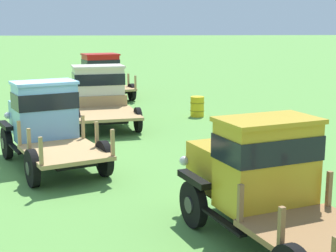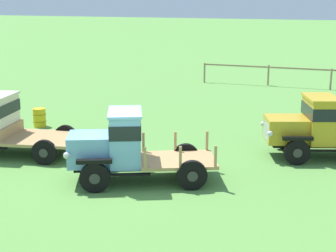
% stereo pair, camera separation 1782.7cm
% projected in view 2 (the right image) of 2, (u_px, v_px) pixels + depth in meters
% --- Properties ---
extents(ground_plane, '(240.00, 240.00, 0.00)m').
position_uv_depth(ground_plane, '(120.00, 181.00, 16.05)').
color(ground_plane, '#5B9342').
extents(paddock_fence, '(12.28, 0.51, 1.32)m').
position_uv_depth(paddock_fence, '(298.00, 72.00, 32.35)').
color(paddock_fence, '#997F60').
rests_on(paddock_fence, ground).
extents(vintage_truck_midrow_center, '(4.83, 3.49, 2.24)m').
position_uv_depth(vintage_truck_midrow_center, '(123.00, 146.00, 15.78)').
color(vintage_truck_midrow_center, black).
rests_on(vintage_truck_midrow_center, ground).
extents(vintage_truck_far_side, '(5.15, 3.35, 2.20)m').
position_uv_depth(vintage_truck_far_side, '(317.00, 126.00, 18.23)').
color(vintage_truck_far_side, black).
rests_on(vintage_truck_far_side, ground).
extents(oil_drum_beside_row, '(0.58, 0.58, 0.82)m').
position_uv_depth(oil_drum_beside_row, '(40.00, 118.00, 22.69)').
color(oil_drum_beside_row, gold).
rests_on(oil_drum_beside_row, ground).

